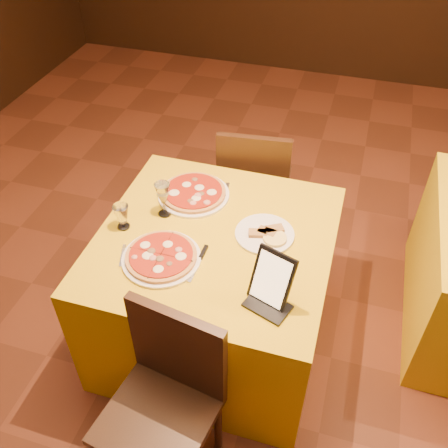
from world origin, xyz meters
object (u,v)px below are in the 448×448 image
(chair_main_near, at_px, (157,418))
(chair_main_far, at_px, (256,183))
(pizza_far, at_px, (194,193))
(tablet, at_px, (272,278))
(pizza_near, at_px, (161,257))
(water_glass, at_px, (122,217))
(main_table, at_px, (216,289))
(wine_glass, at_px, (163,199))

(chair_main_near, bearing_deg, chair_main_far, 99.52)
(pizza_far, bearing_deg, tablet, -46.06)
(pizza_near, bearing_deg, pizza_far, 91.57)
(chair_main_far, height_order, water_glass, chair_main_far)
(pizza_far, bearing_deg, main_table, -52.82)
(chair_main_near, bearing_deg, tablet, 65.62)
(main_table, bearing_deg, pizza_near, -131.14)
(chair_main_near, xyz_separation_m, pizza_near, (-0.19, 0.57, 0.31))
(main_table, bearing_deg, chair_main_near, -90.00)
(main_table, height_order, pizza_far, pizza_far)
(water_glass, xyz_separation_m, tablet, (0.77, -0.23, 0.06))
(pizza_far, bearing_deg, wine_glass, -116.73)
(main_table, height_order, tablet, tablet)
(water_glass, bearing_deg, main_table, 8.12)
(pizza_far, relative_size, wine_glass, 1.95)
(water_glass, bearing_deg, wine_glass, 43.71)
(water_glass, height_order, tablet, tablet)
(chair_main_near, relative_size, water_glass, 7.00)
(tablet, bearing_deg, chair_main_far, 125.90)
(chair_main_far, relative_size, pizza_far, 2.46)
(chair_main_near, xyz_separation_m, pizza_far, (-0.20, 1.04, 0.31))
(chair_main_far, relative_size, tablet, 3.73)
(tablet, bearing_deg, main_table, 158.53)
(chair_main_far, bearing_deg, wine_glass, 62.73)
(pizza_far, bearing_deg, water_glass, -126.83)
(wine_glass, bearing_deg, tablet, -30.98)
(pizza_far, distance_m, tablet, 0.77)
(chair_main_near, relative_size, wine_glass, 4.79)
(chair_main_near, relative_size, pizza_far, 2.46)
(pizza_near, xyz_separation_m, wine_glass, (-0.10, 0.30, 0.08))
(tablet, bearing_deg, pizza_far, 153.47)
(pizza_near, xyz_separation_m, water_glass, (-0.26, 0.15, 0.05))
(pizza_near, height_order, tablet, tablet)
(chair_main_near, distance_m, pizza_far, 1.11)
(main_table, xyz_separation_m, pizza_far, (-0.20, 0.26, 0.39))
(pizza_near, relative_size, water_glass, 2.75)
(pizza_far, distance_m, wine_glass, 0.21)
(chair_main_far, bearing_deg, tablet, 99.99)
(chair_main_far, relative_size, pizza_near, 2.55)
(pizza_far, xyz_separation_m, water_glass, (-0.24, -0.33, 0.05))
(pizza_far, distance_m, water_glass, 0.41)
(wine_glass, bearing_deg, pizza_near, -70.91)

